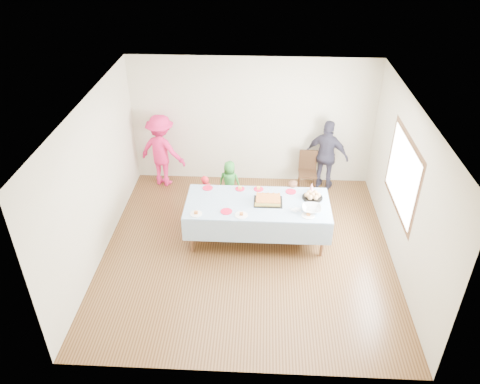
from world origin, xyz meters
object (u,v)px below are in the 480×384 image
object	(u,v)px
party_table	(258,205)
adult_left	(162,151)
birthday_cake	(268,200)
dining_chair	(308,169)

from	to	relation	value
party_table	adult_left	distance (m)	2.76
birthday_cake	dining_chair	xyz separation A→B (m)	(0.83, 1.76, -0.34)
dining_chair	birthday_cake	bearing A→B (deg)	-113.57
party_table	birthday_cake	bearing A→B (deg)	9.41
birthday_cake	adult_left	xyz separation A→B (m)	(-2.22, 1.82, -0.04)
dining_chair	adult_left	world-z (taller)	adult_left
birthday_cake	dining_chair	size ratio (longest dim) A/B	0.57
party_table	birthday_cake	world-z (taller)	birthday_cake
party_table	birthday_cake	xyz separation A→B (m)	(0.18, 0.03, 0.10)
adult_left	birthday_cake	bearing A→B (deg)	159.60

